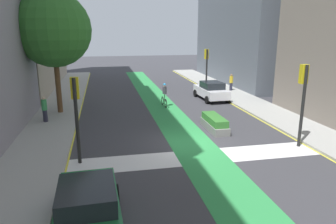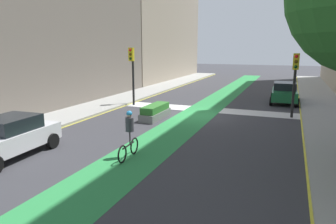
# 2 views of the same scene
# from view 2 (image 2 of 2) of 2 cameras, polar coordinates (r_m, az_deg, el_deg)

# --- Properties ---
(ground_plane) EXTENTS (120.00, 120.00, 0.00)m
(ground_plane) POSITION_cam_2_polar(r_m,az_deg,el_deg) (19.70, 5.82, -0.62)
(ground_plane) COLOR #38383D
(bike_lane_paint) EXTENTS (2.40, 60.00, 0.01)m
(bike_lane_paint) POSITION_cam_2_polar(r_m,az_deg,el_deg) (19.77, 5.16, -0.55)
(bike_lane_paint) COLOR #2D8C47
(bike_lane_paint) RESTS_ON ground_plane
(crosswalk_band) EXTENTS (12.00, 1.80, 0.01)m
(crosswalk_band) POSITION_cam_2_polar(r_m,az_deg,el_deg) (21.60, 7.27, 0.46)
(crosswalk_band) COLOR silver
(crosswalk_band) RESTS_ON ground_plane
(sidewalk_left) EXTENTS (3.00, 60.00, 0.15)m
(sidewalk_left) POSITION_cam_2_polar(r_m,az_deg,el_deg) (19.13, 27.98, -2.12)
(sidewalk_left) COLOR #9E9E99
(sidewalk_left) RESTS_ON ground_plane
(curb_stripe_left) EXTENTS (0.16, 60.00, 0.01)m
(curb_stripe_left) POSITION_cam_2_polar(r_m,az_deg,el_deg) (19.02, 23.48, -1.99)
(curb_stripe_left) COLOR yellow
(curb_stripe_left) RESTS_ON ground_plane
(sidewalk_right) EXTENTS (3.00, 60.00, 0.15)m
(sidewalk_right) POSITION_cam_2_polar(r_m,az_deg,el_deg) (22.84, -12.58, 1.08)
(sidewalk_right) COLOR #9E9E99
(sidewalk_right) RESTS_ON ground_plane
(curb_stripe_right) EXTENTS (0.16, 60.00, 0.01)m
(curb_stripe_right) POSITION_cam_2_polar(r_m,az_deg,el_deg) (22.06, -9.34, 0.64)
(curb_stripe_right) COLOR yellow
(curb_stripe_right) RESTS_ON ground_plane
(traffic_signal_near_right) EXTENTS (0.35, 0.52, 4.20)m
(traffic_signal_near_right) POSITION_cam_2_polar(r_m,az_deg,el_deg) (22.81, -6.62, 8.54)
(traffic_signal_near_right) COLOR black
(traffic_signal_near_right) RESTS_ON ground_plane
(traffic_signal_near_left) EXTENTS (0.35, 0.52, 3.88)m
(traffic_signal_near_left) POSITION_cam_2_polar(r_m,az_deg,el_deg) (20.00, 22.35, 6.66)
(traffic_signal_near_left) COLOR black
(traffic_signal_near_left) RESTS_ON ground_plane
(car_green_left_near) EXTENTS (2.14, 4.26, 1.57)m
(car_green_left_near) POSITION_cam_2_polar(r_m,az_deg,el_deg) (25.57, 20.62, 3.38)
(car_green_left_near) COLOR #196033
(car_green_left_near) RESTS_ON ground_plane
(car_white_right_far) EXTENTS (2.17, 4.27, 1.57)m
(car_white_right_far) POSITION_cam_2_polar(r_m,az_deg,el_deg) (13.63, -27.36, -4.10)
(car_white_right_far) COLOR silver
(car_white_right_far) RESTS_ON ground_plane
(cyclist_in_lane) EXTENTS (0.32, 1.73, 1.86)m
(cyclist_in_lane) POSITION_cam_2_polar(r_m,az_deg,el_deg) (12.06, -7.18, -3.95)
(cyclist_in_lane) COLOR black
(cyclist_in_lane) RESTS_ON ground_plane
(median_planter) EXTENTS (0.90, 2.83, 0.85)m
(median_planter) POSITION_cam_2_polar(r_m,az_deg,el_deg) (18.65, -2.35, -0.01)
(median_planter) COLOR slate
(median_planter) RESTS_ON ground_plane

